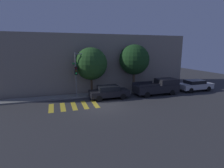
{
  "coord_description": "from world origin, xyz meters",
  "views": [
    {
      "loc": [
        -4.1,
        -15.34,
        5.34
      ],
      "look_at": [
        1.63,
        2.1,
        1.6
      ],
      "focal_mm": 28.0,
      "sensor_mm": 36.0,
      "label": 1
    }
  ],
  "objects_px": {
    "pickup_truck": "(158,87)",
    "tree_midblock": "(134,60)",
    "sedan_middle": "(195,85)",
    "tree_near_corner": "(91,64)",
    "traffic_light_pole": "(79,68)",
    "sedan_near_corner": "(109,92)"
  },
  "relations": [
    {
      "from": "traffic_light_pole",
      "to": "tree_near_corner",
      "type": "bearing_deg",
      "value": 30.9
    },
    {
      "from": "pickup_truck",
      "to": "tree_near_corner",
      "type": "xyz_separation_m",
      "value": [
        -7.52,
        2.15,
        2.72
      ]
    },
    {
      "from": "sedan_near_corner",
      "to": "tree_near_corner",
      "type": "distance_m",
      "value": 3.88
    },
    {
      "from": "traffic_light_pole",
      "to": "pickup_truck",
      "type": "xyz_separation_m",
      "value": [
        9.0,
        -1.27,
        -2.39
      ]
    },
    {
      "from": "sedan_middle",
      "to": "tree_near_corner",
      "type": "bearing_deg",
      "value": 170.59
    },
    {
      "from": "sedan_near_corner",
      "to": "tree_near_corner",
      "type": "xyz_separation_m",
      "value": [
        -1.44,
        2.15,
        2.88
      ]
    },
    {
      "from": "tree_near_corner",
      "to": "sedan_middle",
      "type": "bearing_deg",
      "value": -9.41
    },
    {
      "from": "tree_near_corner",
      "to": "tree_midblock",
      "type": "height_order",
      "value": "tree_midblock"
    },
    {
      "from": "sedan_middle",
      "to": "tree_midblock",
      "type": "height_order",
      "value": "tree_midblock"
    },
    {
      "from": "tree_near_corner",
      "to": "tree_midblock",
      "type": "bearing_deg",
      "value": 0.0
    },
    {
      "from": "pickup_truck",
      "to": "tree_near_corner",
      "type": "bearing_deg",
      "value": 164.05
    },
    {
      "from": "pickup_truck",
      "to": "tree_near_corner",
      "type": "distance_m",
      "value": 8.28
    },
    {
      "from": "tree_near_corner",
      "to": "pickup_truck",
      "type": "bearing_deg",
      "value": -15.95
    },
    {
      "from": "pickup_truck",
      "to": "tree_midblock",
      "type": "bearing_deg",
      "value": 135.17
    },
    {
      "from": "sedan_middle",
      "to": "pickup_truck",
      "type": "bearing_deg",
      "value": 180.0
    },
    {
      "from": "pickup_truck",
      "to": "tree_midblock",
      "type": "height_order",
      "value": "tree_midblock"
    },
    {
      "from": "traffic_light_pole",
      "to": "tree_midblock",
      "type": "relative_size",
      "value": 0.84
    },
    {
      "from": "traffic_light_pole",
      "to": "pickup_truck",
      "type": "bearing_deg",
      "value": -8.01
    },
    {
      "from": "tree_midblock",
      "to": "tree_near_corner",
      "type": "bearing_deg",
      "value": 180.0
    },
    {
      "from": "sedan_near_corner",
      "to": "tree_midblock",
      "type": "bearing_deg",
      "value": 28.76
    },
    {
      "from": "sedan_near_corner",
      "to": "sedan_middle",
      "type": "relative_size",
      "value": 0.95
    },
    {
      "from": "pickup_truck",
      "to": "sedan_middle",
      "type": "bearing_deg",
      "value": -0.0
    }
  ]
}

